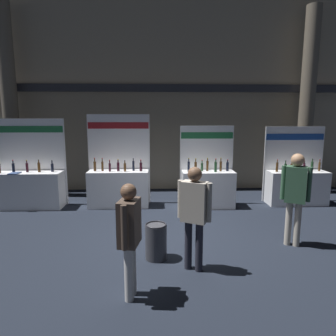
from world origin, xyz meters
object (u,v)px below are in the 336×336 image
at_px(exhibitor_booth_0, 28,186).
at_px(exhibitor_booth_2, 208,186).
at_px(trash_bin, 156,241).
at_px(visitor_0, 194,210).
at_px(visitor_2, 129,231).
at_px(exhibitor_booth_3, 296,184).
at_px(exhibitor_booth_1, 119,184).
at_px(visitor_5, 295,191).

height_order(exhibitor_booth_0, exhibitor_booth_2, exhibitor_booth_0).
distance_m(trash_bin, visitor_0, 1.04).
bearing_deg(trash_bin, visitor_0, -34.05).
bearing_deg(visitor_2, exhibitor_booth_2, 167.54).
bearing_deg(visitor_2, trash_bin, 173.46).
bearing_deg(exhibitor_booth_3, exhibitor_booth_1, 179.96).
height_order(exhibitor_booth_3, trash_bin, exhibitor_booth_3).
xyz_separation_m(trash_bin, visitor_5, (2.69, 0.45, 0.78)).
bearing_deg(trash_bin, exhibitor_booth_3, 38.73).
bearing_deg(visitor_0, visitor_2, -115.69).
xyz_separation_m(exhibitor_booth_0, visitor_2, (3.20, -4.36, 0.37)).
xyz_separation_m(trash_bin, visitor_0, (0.62, -0.42, 0.72)).
xyz_separation_m(exhibitor_booth_2, visitor_2, (-1.81, -4.25, 0.38)).
xyz_separation_m(exhibitor_booth_1, exhibitor_booth_2, (2.51, -0.18, -0.03)).
relative_size(trash_bin, visitor_2, 0.39).
relative_size(exhibitor_booth_0, visitor_2, 1.50).
relative_size(exhibitor_booth_3, visitor_2, 1.36).
relative_size(exhibitor_booth_1, visitor_0, 1.49).
height_order(exhibitor_booth_1, visitor_2, exhibitor_booth_1).
bearing_deg(visitor_0, visitor_5, 50.31).
height_order(exhibitor_booth_2, visitor_5, exhibitor_booth_2).
bearing_deg(visitor_0, exhibitor_booth_2, 104.11).
height_order(exhibitor_booth_0, exhibitor_booth_3, exhibitor_booth_0).
bearing_deg(exhibitor_booth_2, exhibitor_booth_3, 3.75).
bearing_deg(trash_bin, exhibitor_booth_2, 64.83).
distance_m(exhibitor_booth_0, exhibitor_booth_1, 2.50).
xyz_separation_m(exhibitor_booth_2, trash_bin, (-1.46, -3.10, -0.28)).
height_order(trash_bin, visitor_5, visitor_5).
distance_m(exhibitor_booth_2, exhibitor_booth_3, 2.63).
relative_size(visitor_0, visitor_5, 0.95).
height_order(visitor_0, visitor_5, visitor_5).
distance_m(exhibitor_booth_0, visitor_5, 6.84).
bearing_deg(visitor_5, visitor_2, 54.23).
relative_size(exhibitor_booth_1, visitor_5, 1.41).
xyz_separation_m(exhibitor_booth_2, visitor_0, (-0.83, -3.52, 0.44)).
distance_m(visitor_2, visitor_5, 3.45).
height_order(exhibitor_booth_0, visitor_2, exhibitor_booth_0).
relative_size(exhibitor_booth_1, exhibitor_booth_2, 1.14).
relative_size(exhibitor_booth_1, visitor_2, 1.57).
distance_m(exhibitor_booth_0, exhibitor_booth_2, 5.01).
distance_m(exhibitor_booth_1, trash_bin, 3.45).
distance_m(exhibitor_booth_3, trash_bin, 5.23).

